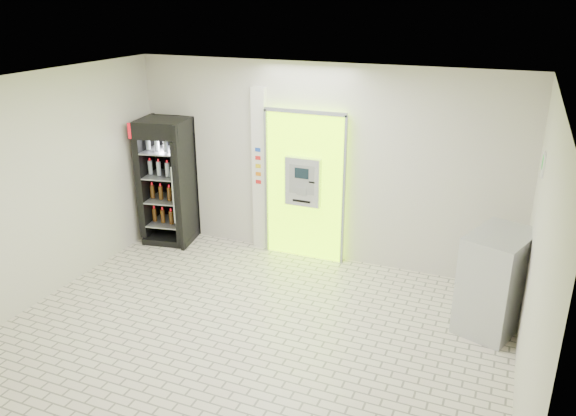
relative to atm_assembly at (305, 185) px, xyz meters
The scene contains 7 objects.
ground 2.69m from the atm_assembly, 85.26° to the right, with size 6.00×6.00×0.00m, color beige.
room_shell 2.51m from the atm_assembly, 85.26° to the right, with size 6.00×6.00×6.00m.
atm_assembly is the anchor object (origin of this frame).
pillar 0.79m from the atm_assembly, behind, with size 0.22×0.11×2.60m.
beverage_cooler 2.32m from the atm_assembly, behind, with size 0.88×0.83×2.06m.
steel_cabinet 3.11m from the atm_assembly, 20.12° to the right, with size 0.92×1.09×1.25m.
exit_sign 3.48m from the atm_assembly, 17.65° to the right, with size 0.02×0.22×0.26m.
Camera 1 is at (2.64, -5.19, 3.86)m, focal length 35.00 mm.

